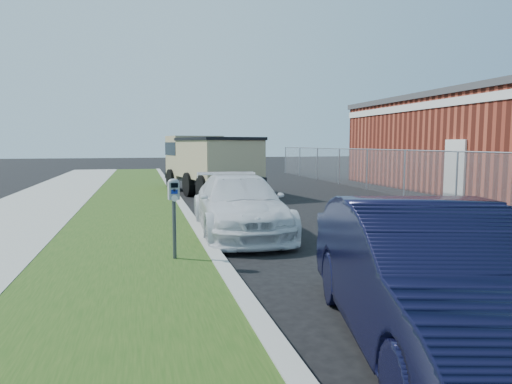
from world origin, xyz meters
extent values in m
plane|color=black|center=(0.00, 0.00, 0.00)|extent=(120.00, 120.00, 0.00)
cube|color=gray|center=(-2.60, 2.00, 0.07)|extent=(0.25, 50.00, 0.15)
cube|color=#1D3D10|center=(-4.20, 2.00, 0.07)|extent=(3.00, 50.00, 0.13)
plane|color=slate|center=(6.00, 7.00, 0.90)|extent=(0.00, 30.00, 30.00)
cylinder|color=#959AA2|center=(6.00, 7.00, 1.80)|extent=(0.04, 30.00, 0.04)
cylinder|color=#959AA2|center=(6.00, 4.00, 0.90)|extent=(0.06, 0.06, 1.80)
cylinder|color=#959AA2|center=(6.00, 7.00, 0.90)|extent=(0.06, 0.06, 1.80)
cylinder|color=#959AA2|center=(6.00, 10.00, 0.90)|extent=(0.06, 0.06, 1.80)
cylinder|color=#959AA2|center=(6.00, 13.00, 0.90)|extent=(0.06, 0.06, 1.80)
cylinder|color=#959AA2|center=(6.00, 16.00, 0.90)|extent=(0.06, 0.06, 1.80)
cylinder|color=#959AA2|center=(6.00, 19.00, 0.90)|extent=(0.06, 0.06, 1.80)
cylinder|color=#959AA2|center=(6.00, 22.00, 0.90)|extent=(0.06, 0.06, 1.80)
cube|color=silver|center=(7.48, 8.00, 3.60)|extent=(0.06, 14.00, 0.30)
cube|color=silver|center=(7.45, 6.00, 1.10)|extent=(0.08, 1.10, 2.20)
cylinder|color=#3F4247|center=(-3.30, -0.97, 0.62)|extent=(0.07, 0.07, 0.98)
cube|color=gray|center=(-3.30, -0.97, 1.27)|extent=(0.19, 0.14, 0.29)
ellipsoid|color=gray|center=(-3.30, -0.97, 1.42)|extent=(0.20, 0.15, 0.11)
cube|color=black|center=(-3.29, -1.03, 1.37)|extent=(0.12, 0.03, 0.08)
cube|color=navy|center=(-3.29, -1.03, 1.26)|extent=(0.11, 0.02, 0.07)
cylinder|color=silver|center=(-3.29, -1.03, 1.15)|extent=(0.11, 0.02, 0.11)
cube|color=#3F4247|center=(-3.29, -1.03, 1.29)|extent=(0.04, 0.01, 0.05)
imported|color=silver|center=(-1.67, 1.51, 0.67)|extent=(2.05, 4.66, 1.33)
imported|color=black|center=(-1.10, -4.78, 0.74)|extent=(2.51, 4.70, 1.47)
cube|color=black|center=(-1.06, 9.85, 0.68)|extent=(3.21, 6.28, 0.33)
cube|color=#968760|center=(-1.49, 11.96, 1.45)|extent=(2.49, 2.09, 1.87)
cube|color=black|center=(-1.49, 11.96, 1.83)|extent=(2.52, 2.11, 0.56)
cube|color=#968760|center=(-0.92, 9.12, 1.45)|extent=(2.98, 4.30, 1.50)
cube|color=black|center=(-0.92, 9.12, 2.23)|extent=(3.10, 4.41, 0.11)
cube|color=black|center=(-1.67, 12.83, 0.61)|extent=(2.23, 0.58, 0.28)
cylinder|color=black|center=(-2.53, 11.66, 0.47)|extent=(0.48, 0.98, 0.94)
cylinder|color=black|center=(-0.42, 12.08, 0.47)|extent=(0.48, 0.98, 0.94)
cylinder|color=black|center=(-2.03, 9.18, 0.47)|extent=(0.48, 0.98, 0.94)
cylinder|color=black|center=(0.08, 9.61, 0.47)|extent=(0.48, 0.98, 0.94)
cylinder|color=black|center=(-1.69, 7.53, 0.47)|extent=(0.48, 0.98, 0.94)
cylinder|color=black|center=(0.42, 7.95, 0.47)|extent=(0.48, 0.98, 0.94)
camera|label=1|loc=(-3.80, -8.58, 2.05)|focal=32.00mm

